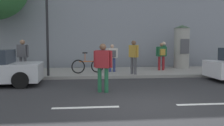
# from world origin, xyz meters

# --- Properties ---
(ground_plane) EXTENTS (80.00, 80.00, 0.00)m
(ground_plane) POSITION_xyz_m (0.00, 0.00, 0.00)
(ground_plane) COLOR #2B2B2D
(sidewalk_curb) EXTENTS (36.00, 4.00, 0.15)m
(sidewalk_curb) POSITION_xyz_m (0.00, 7.00, 0.07)
(sidewalk_curb) COLOR gray
(sidewalk_curb) RESTS_ON ground_plane
(lane_markings) EXTENTS (25.80, 0.16, 0.01)m
(lane_markings) POSITION_xyz_m (-0.00, 0.00, 0.00)
(lane_markings) COLOR silver
(lane_markings) RESTS_ON ground_plane
(traffic_light) EXTENTS (0.24, 0.45, 4.52)m
(traffic_light) POSITION_xyz_m (-3.55, 5.24, 3.18)
(traffic_light) COLOR black
(traffic_light) RESTS_ON sidewalk_curb
(poster_column) EXTENTS (1.03, 1.03, 2.69)m
(poster_column) POSITION_xyz_m (4.23, 8.10, 1.51)
(poster_column) COLOR #9E9B93
(poster_column) RESTS_ON sidewalk_curb
(pedestrian_in_dark_shirt) EXTENTS (0.64, 0.38, 1.71)m
(pedestrian_in_dark_shirt) POSITION_xyz_m (-1.12, 1.93, 1.02)
(pedestrian_in_dark_shirt) COLOR #1E5938
(pedestrian_in_dark_shirt) RESTS_ON ground_plane
(pedestrian_in_red_top) EXTENTS (0.66, 0.40, 1.58)m
(pedestrian_in_red_top) POSITION_xyz_m (2.59, 7.00, 1.10)
(pedestrian_in_red_top) COLOR maroon
(pedestrian_in_red_top) RESTS_ON sidewalk_curb
(pedestrian_near_pole) EXTENTS (0.64, 0.44, 1.50)m
(pedestrian_near_pole) POSITION_xyz_m (-0.31, 6.56, 1.04)
(pedestrian_near_pole) COLOR navy
(pedestrian_near_pole) RESTS_ON sidewalk_curb
(pedestrian_with_backpack) EXTENTS (0.62, 0.39, 1.73)m
(pedestrian_with_backpack) POSITION_xyz_m (-4.79, 5.63, 1.18)
(pedestrian_with_backpack) COLOR #4C4C51
(pedestrian_with_backpack) RESTS_ON sidewalk_curb
(pedestrian_in_light_jacket) EXTENTS (0.39, 0.60, 1.64)m
(pedestrian_in_light_jacket) POSITION_xyz_m (3.00, 7.87, 1.12)
(pedestrian_in_light_jacket) COLOR maroon
(pedestrian_in_light_jacket) RESTS_ON sidewalk_curb
(pedestrian_tallest) EXTENTS (0.46, 0.54, 1.70)m
(pedestrian_tallest) POSITION_xyz_m (0.65, 5.43, 1.16)
(pedestrian_tallest) COLOR #4C4C51
(pedestrian_tallest) RESTS_ON sidewalk_curb
(bicycle_leaning) EXTENTS (1.71, 0.58, 1.09)m
(bicycle_leaning) POSITION_xyz_m (-1.63, 6.15, 0.54)
(bicycle_leaning) COLOR black
(bicycle_leaning) RESTS_ON sidewalk_curb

